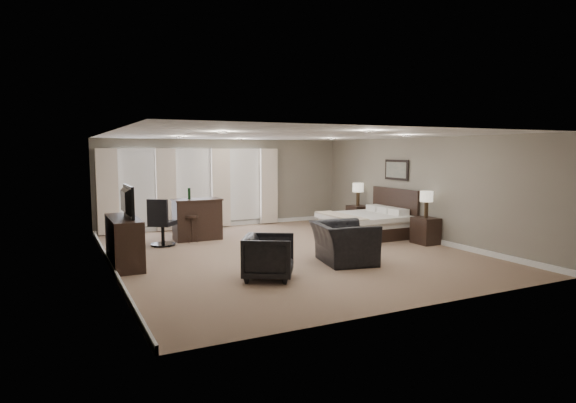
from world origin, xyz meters
name	(u,v)px	position (x,y,z in m)	size (l,w,h in m)	color
room	(288,195)	(0.00, 0.00, 1.30)	(7.60, 8.60, 2.64)	#866B55
window_bay	(194,188)	(-1.00, 4.11, 1.20)	(5.25, 0.20, 2.30)	silver
bed	(361,214)	(2.58, 0.87, 0.62)	(1.96, 1.87, 1.25)	silver
nightstand_near	(426,231)	(3.47, -0.58, 0.32)	(0.48, 0.59, 0.64)	black
nightstand_far	(358,216)	(3.47, 2.32, 0.32)	(0.48, 0.59, 0.64)	black
lamp_near	(426,204)	(3.47, -0.58, 0.97)	(0.31, 0.31, 0.65)	beige
lamp_far	(358,194)	(3.47, 2.32, 0.98)	(0.33, 0.33, 0.68)	beige
wall_art	(396,170)	(3.70, 0.87, 1.75)	(0.04, 0.96, 0.56)	slate
dresser	(124,242)	(-3.45, 0.30, 0.48)	(0.54, 1.66, 0.97)	black
tv	(123,214)	(-3.45, 0.30, 1.04)	(1.09, 0.63, 0.14)	black
armchair_near	(344,236)	(0.58, -1.38, 0.55)	(1.26, 0.82, 1.10)	black
armchair_far	(269,255)	(-1.29, -1.85, 0.44)	(0.85, 0.79, 0.87)	black
bar_counter	(197,219)	(-1.38, 2.43, 0.53)	(1.21, 0.63, 1.06)	black
bar_stool_left	(192,229)	(-1.60, 2.15, 0.34)	(0.32, 0.32, 0.67)	black
bar_stool_right	(198,218)	(-1.09, 3.40, 0.42)	(0.40, 0.40, 0.84)	black
desk_chair	(163,222)	(-2.34, 2.01, 0.57)	(0.58, 0.58, 1.15)	black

